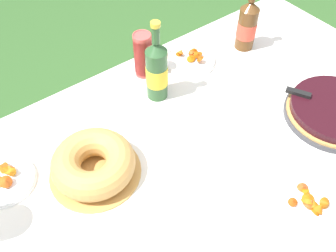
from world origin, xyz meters
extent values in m
plane|color=#335B28|center=(0.00, 0.00, 0.00)|extent=(16.00, 16.00, 0.00)
cube|color=brown|center=(0.00, 0.00, 0.65)|extent=(1.81, 1.19, 0.03)
cylinder|color=brown|center=(0.85, 0.53, 0.32)|extent=(0.06, 0.06, 0.63)
cube|color=white|center=(0.00, 0.00, 0.67)|extent=(1.82, 1.20, 0.00)
cube|color=white|center=(0.00, 0.60, 0.62)|extent=(1.82, 0.00, 0.10)
cylinder|color=#38383D|center=(0.44, -0.12, 0.68)|extent=(0.36, 0.36, 0.02)
cylinder|color=tan|center=(0.44, -0.12, 0.70)|extent=(0.34, 0.34, 0.01)
cylinder|color=black|center=(0.44, -0.12, 0.72)|extent=(0.32, 0.32, 0.03)
cube|color=black|center=(0.37, 0.00, 0.74)|extent=(0.06, 0.09, 0.01)
cylinder|color=tan|center=(-0.38, 0.18, 0.67)|extent=(0.30, 0.30, 0.01)
torus|color=tan|center=(-0.38, 0.18, 0.72)|extent=(0.27, 0.27, 0.09)
cylinder|color=#E04C47|center=(0.02, 0.49, 0.72)|extent=(0.07, 0.07, 0.09)
cylinder|color=#E04C47|center=(0.02, 0.49, 0.73)|extent=(0.07, 0.07, 0.09)
cylinder|color=#E04C47|center=(0.02, 0.49, 0.74)|extent=(0.07, 0.07, 0.09)
cylinder|color=#E04C47|center=(0.02, 0.49, 0.76)|extent=(0.07, 0.07, 0.09)
cylinder|color=#E04C47|center=(0.02, 0.49, 0.77)|extent=(0.07, 0.07, 0.09)
cylinder|color=#E04C47|center=(0.02, 0.49, 0.78)|extent=(0.07, 0.07, 0.09)
cylinder|color=#E04C47|center=(0.02, 0.49, 0.80)|extent=(0.07, 0.07, 0.09)
cylinder|color=#E04C47|center=(0.02, 0.49, 0.81)|extent=(0.07, 0.07, 0.09)
torus|color=#E04C47|center=(0.02, 0.49, 0.86)|extent=(0.07, 0.07, 0.01)
cylinder|color=#2D562D|center=(-0.01, 0.36, 0.77)|extent=(0.08, 0.08, 0.21)
cylinder|color=yellow|center=(-0.01, 0.36, 0.77)|extent=(0.08, 0.08, 0.08)
cone|color=#2D562D|center=(-0.01, 0.36, 0.90)|extent=(0.08, 0.08, 0.04)
cylinder|color=#2D562D|center=(-0.01, 0.36, 0.95)|extent=(0.03, 0.03, 0.06)
cylinder|color=gold|center=(-0.01, 0.36, 0.99)|extent=(0.03, 0.03, 0.02)
cylinder|color=brown|center=(0.47, 0.38, 0.76)|extent=(0.08, 0.08, 0.18)
cylinder|color=#E54C38|center=(0.47, 0.38, 0.76)|extent=(0.08, 0.08, 0.07)
cone|color=brown|center=(0.47, 0.38, 0.87)|extent=(0.08, 0.08, 0.04)
cylinder|color=white|center=(-0.63, 0.32, 0.68)|extent=(0.20, 0.20, 0.01)
torus|color=white|center=(-0.63, 0.32, 0.68)|extent=(0.19, 0.19, 0.01)
cone|color=#AA5717|center=(-0.61, 0.36, 0.70)|extent=(0.05, 0.04, 0.03)
cone|color=#BE5D15|center=(-0.63, 0.31, 0.69)|extent=(0.04, 0.04, 0.02)
cone|color=#CD5417|center=(-0.63, 0.29, 0.71)|extent=(0.05, 0.05, 0.04)
cone|color=#C3560B|center=(-0.61, 0.35, 0.70)|extent=(0.03, 0.04, 0.03)
cone|color=#C57110|center=(-0.60, 0.35, 0.69)|extent=(0.04, 0.05, 0.04)
cone|color=orange|center=(-0.60, 0.32, 0.70)|extent=(0.04, 0.04, 0.03)
cone|color=#B9531B|center=(-0.60, 0.34, 0.70)|extent=(0.03, 0.04, 0.03)
cone|color=#A85E12|center=(-0.62, 0.37, 0.69)|extent=(0.05, 0.05, 0.05)
cylinder|color=white|center=(0.22, 0.44, 0.68)|extent=(0.22, 0.22, 0.01)
torus|color=white|center=(0.22, 0.44, 0.68)|extent=(0.21, 0.21, 0.01)
cone|color=#C15117|center=(0.24, 0.46, 0.70)|extent=(0.04, 0.04, 0.03)
cone|color=#AC4009|center=(0.24, 0.40, 0.71)|extent=(0.04, 0.05, 0.04)
cone|color=#B45C14|center=(0.26, 0.43, 0.70)|extent=(0.03, 0.03, 0.02)
cone|color=#C46217|center=(0.21, 0.48, 0.70)|extent=(0.04, 0.04, 0.04)
cone|color=#BA450A|center=(0.22, 0.43, 0.69)|extent=(0.05, 0.05, 0.05)
cone|color=#A84C0A|center=(0.20, 0.49, 0.69)|extent=(0.03, 0.03, 0.02)
cone|color=#AB4E0A|center=(0.25, 0.43, 0.70)|extent=(0.04, 0.04, 0.04)
cone|color=#B8670C|center=(0.21, 0.43, 0.70)|extent=(0.05, 0.05, 0.03)
cone|color=#BA4909|center=(0.26, 0.46, 0.69)|extent=(0.05, 0.05, 0.03)
cylinder|color=white|center=(0.08, -0.30, 0.68)|extent=(0.20, 0.20, 0.01)
torus|color=white|center=(0.08, -0.30, 0.68)|extent=(0.20, 0.20, 0.01)
cone|color=#B9620C|center=(0.07, -0.30, 0.71)|extent=(0.05, 0.05, 0.03)
cone|color=#AA4B1A|center=(0.07, -0.31, 0.70)|extent=(0.06, 0.05, 0.03)
cone|color=#B64A11|center=(0.03, -0.28, 0.70)|extent=(0.04, 0.04, 0.03)
cone|color=#B36812|center=(0.08, -0.30, 0.70)|extent=(0.06, 0.05, 0.04)
cone|color=#C96010|center=(0.08, -0.34, 0.69)|extent=(0.05, 0.05, 0.05)
cone|color=#BC550A|center=(0.07, -0.34, 0.69)|extent=(0.04, 0.04, 0.04)
cone|color=#A9520C|center=(0.10, -0.34, 0.70)|extent=(0.05, 0.05, 0.05)
cone|color=#AB560C|center=(0.08, -0.32, 0.69)|extent=(0.04, 0.04, 0.04)
cone|color=#AA4D1C|center=(0.10, -0.26, 0.69)|extent=(0.05, 0.05, 0.03)
cone|color=#B4630B|center=(0.10, -0.28, 0.69)|extent=(0.04, 0.04, 0.04)
camera|label=1|loc=(-0.60, -0.50, 1.68)|focal=40.00mm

